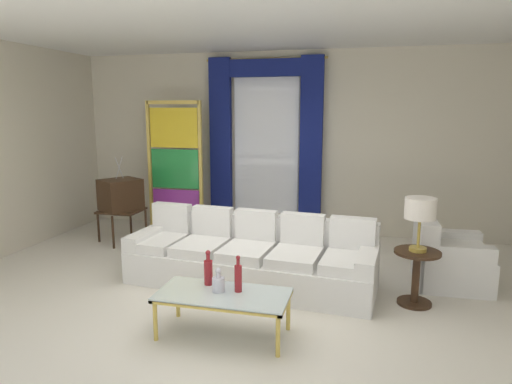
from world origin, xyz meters
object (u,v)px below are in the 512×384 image
object	(u,v)px
bottle_crystal_tall	(238,277)
vintage_tv	(121,196)
round_side_table	(416,273)
couch_white_long	(252,258)
peacock_figurine	(197,230)
table_lamp_brass	(420,211)
bottle_blue_decanter	(218,283)
coffee_table	(223,297)
stained_glass_divider	(175,171)
armchair_white	(446,261)
bottle_amber_squat	(208,271)

from	to	relation	value
bottle_crystal_tall	vintage_tv	distance (m)	3.55
round_side_table	vintage_tv	bearing A→B (deg)	162.74
couch_white_long	round_side_table	bearing A→B (deg)	-5.03
round_side_table	peacock_figurine	bearing A→B (deg)	154.29
vintage_tv	table_lamp_brass	bearing A→B (deg)	-17.26
bottle_blue_decanter	coffee_table	bearing A→B (deg)	-25.58
stained_glass_divider	vintage_tv	bearing A→B (deg)	-136.37
bottle_crystal_tall	armchair_white	bearing A→B (deg)	40.45
bottle_blue_decanter	table_lamp_brass	size ratio (longest dim) A/B	0.40
stained_glass_divider	armchair_white	bearing A→B (deg)	-17.33
vintage_tv	bottle_amber_squat	bearing A→B (deg)	-45.16
armchair_white	table_lamp_brass	size ratio (longest dim) A/B	1.47
bottle_blue_decanter	peacock_figurine	world-z (taller)	bottle_blue_decanter
coffee_table	bottle_amber_squat	distance (m)	0.31
couch_white_long	bottle_amber_squat	size ratio (longest dim) A/B	8.75
peacock_figurine	vintage_tv	bearing A→B (deg)	-172.66
stained_glass_divider	peacock_figurine	distance (m)	1.10
couch_white_long	stained_glass_divider	distance (m)	2.62
armchair_white	table_lamp_brass	xyz separation A→B (m)	(-0.41, -0.69, 0.74)
coffee_table	armchair_white	world-z (taller)	armchair_white
coffee_table	bottle_crystal_tall	xyz separation A→B (m)	(0.12, 0.07, 0.18)
coffee_table	round_side_table	bearing A→B (deg)	32.59
vintage_tv	bottle_blue_decanter	bearing A→B (deg)	-45.04
bottle_amber_squat	vintage_tv	size ratio (longest dim) A/B	0.25
coffee_table	bottle_amber_squat	xyz separation A→B (m)	(-0.20, 0.16, 0.18)
bottle_amber_squat	peacock_figurine	distance (m)	2.71
coffee_table	bottle_crystal_tall	size ratio (longest dim) A/B	3.49
peacock_figurine	round_side_table	world-z (taller)	round_side_table
round_side_table	bottle_amber_squat	bearing A→B (deg)	-153.77
coffee_table	bottle_blue_decanter	world-z (taller)	bottle_blue_decanter
round_side_table	bottle_blue_decanter	bearing A→B (deg)	-148.74
coffee_table	armchair_white	bearing A→B (deg)	39.88
coffee_table	round_side_table	world-z (taller)	round_side_table
bottle_amber_squat	table_lamp_brass	bearing A→B (deg)	26.23
couch_white_long	table_lamp_brass	world-z (taller)	table_lamp_brass
bottle_crystal_tall	vintage_tv	size ratio (longest dim) A/B	0.26
peacock_figurine	table_lamp_brass	bearing A→B (deg)	-25.71
coffee_table	table_lamp_brass	bearing A→B (deg)	32.59
coffee_table	round_side_table	xyz separation A→B (m)	(1.78, 1.14, -0.02)
round_side_table	stained_glass_divider	bearing A→B (deg)	151.72
table_lamp_brass	bottle_crystal_tall	bearing A→B (deg)	-147.16
coffee_table	peacock_figurine	bearing A→B (deg)	116.29
coffee_table	peacock_figurine	size ratio (longest dim) A/B	2.01
bottle_crystal_tall	table_lamp_brass	world-z (taller)	table_lamp_brass
couch_white_long	armchair_white	size ratio (longest dim) A/B	3.56
armchair_white	peacock_figurine	distance (m)	3.57
coffee_table	round_side_table	distance (m)	2.11
bottle_blue_decanter	peacock_figurine	xyz separation A→B (m)	(-1.24, 2.59, -0.27)
bottle_amber_squat	table_lamp_brass	xyz separation A→B (m)	(1.98, 0.98, 0.48)
table_lamp_brass	round_side_table	bearing A→B (deg)	0.00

